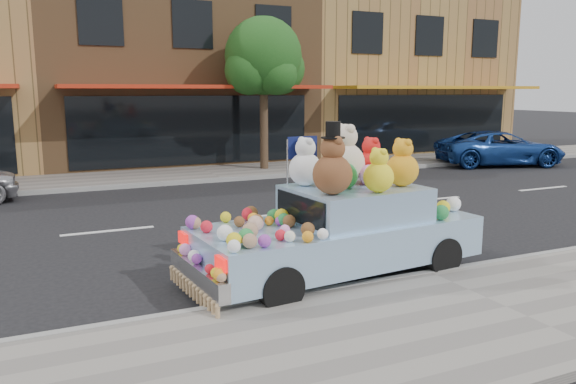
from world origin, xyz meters
TOP-DOWN VIEW (x-y plane):
  - ground at (0.00, 0.00)m, footprint 120.00×120.00m
  - near_sidewalk at (0.00, -6.50)m, footprint 60.00×3.00m
  - far_sidewalk at (0.00, 6.50)m, footprint 60.00×3.00m
  - near_kerb at (0.00, -5.00)m, footprint 60.00×0.12m
  - far_kerb at (0.00, 5.00)m, footprint 60.00×0.12m
  - storefront_mid at (0.00, 11.97)m, footprint 10.00×9.80m
  - storefront_right at (10.00, 11.97)m, footprint 10.00×9.80m
  - street_tree at (2.03, 6.55)m, footprint 3.00×2.70m
  - car_blue at (10.68, 4.39)m, footprint 5.08×3.44m
  - art_car at (-1.14, -4.29)m, footprint 4.62×2.14m

SIDE VIEW (x-z plane):
  - ground at x=0.00m, z-range 0.00..0.00m
  - near_sidewalk at x=0.00m, z-range 0.00..0.12m
  - far_sidewalk at x=0.00m, z-range 0.00..0.12m
  - near_kerb at x=0.00m, z-range 0.00..0.13m
  - far_kerb at x=0.00m, z-range 0.00..0.13m
  - car_blue at x=10.68m, z-range 0.00..1.29m
  - art_car at x=-1.14m, z-range -0.35..2.01m
  - storefront_mid at x=0.00m, z-range -0.01..7.29m
  - storefront_right at x=10.00m, z-range -0.01..7.29m
  - street_tree at x=2.03m, z-range 1.08..6.30m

